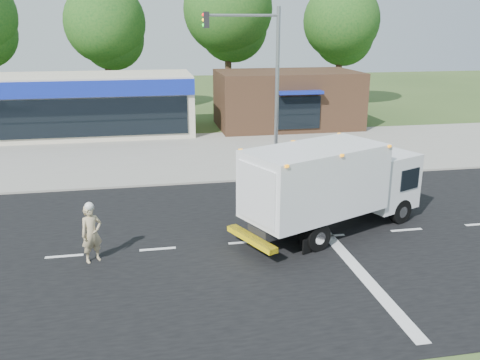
% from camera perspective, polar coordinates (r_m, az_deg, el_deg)
% --- Properties ---
extents(ground, '(120.00, 120.00, 0.00)m').
position_cam_1_polar(ground, '(17.64, 0.63, -7.05)').
color(ground, '#385123').
rests_on(ground, ground).
extents(road_asphalt, '(60.00, 14.00, 0.02)m').
position_cam_1_polar(road_asphalt, '(17.64, 0.63, -7.04)').
color(road_asphalt, black).
rests_on(road_asphalt, ground).
extents(sidewalk, '(60.00, 2.40, 0.12)m').
position_cam_1_polar(sidewalk, '(25.23, -2.98, 0.59)').
color(sidewalk, gray).
rests_on(sidewalk, ground).
extents(parking_apron, '(60.00, 9.00, 0.02)m').
position_cam_1_polar(parking_apron, '(30.81, -4.43, 3.51)').
color(parking_apron, gray).
rests_on(parking_apron, ground).
extents(lane_markings, '(55.20, 7.00, 0.01)m').
position_cam_1_polar(lane_markings, '(16.75, 6.13, -8.47)').
color(lane_markings, silver).
rests_on(lane_markings, road_asphalt).
extents(ems_box_truck, '(7.62, 5.02, 3.25)m').
position_cam_1_polar(ems_box_truck, '(18.25, 10.22, -0.20)').
color(ems_box_truck, black).
rests_on(ems_box_truck, ground).
extents(emergency_worker, '(0.82, 0.73, 1.99)m').
position_cam_1_polar(emergency_worker, '(16.63, -16.33, -5.70)').
color(emergency_worker, tan).
rests_on(emergency_worker, ground).
extents(retail_strip_mall, '(18.00, 6.20, 4.00)m').
position_cam_1_polar(retail_strip_mall, '(36.57, -19.87, 7.90)').
color(retail_strip_mall, beige).
rests_on(retail_strip_mall, ground).
extents(brown_storefront, '(10.00, 6.70, 4.00)m').
position_cam_1_polar(brown_storefront, '(37.55, 5.28, 9.03)').
color(brown_storefront, '#382316').
rests_on(brown_storefront, ground).
extents(traffic_signal_pole, '(3.51, 0.25, 8.00)m').
position_cam_1_polar(traffic_signal_pole, '(24.14, 2.70, 11.62)').
color(traffic_signal_pole, gray).
rests_on(traffic_signal_pole, ground).
extents(background_trees, '(36.77, 7.39, 12.10)m').
position_cam_1_polar(background_trees, '(44.02, -7.93, 17.15)').
color(background_trees, '#332114').
rests_on(background_trees, ground).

